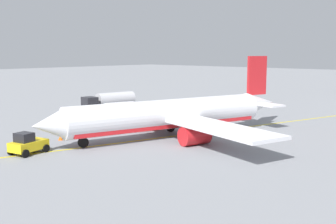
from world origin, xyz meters
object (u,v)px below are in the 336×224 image
Objects in this scene: airplane at (172,115)px; safety_cone_nose at (61,137)px; fuel_tanker at (110,101)px; pushback_tug at (28,144)px; refueling_worker at (103,113)px.

safety_cone_nose is at bearing -38.34° from airplane.
fuel_tanker is at bearing -143.71° from safety_cone_nose.
fuel_tanker reaches higher than pushback_tug.
safety_cone_nose is (10.17, -8.04, -2.25)m from airplane.
refueling_worker is 2.62× the size of safety_cone_nose.
airplane is 50.23× the size of safety_cone_nose.
pushback_tug is at bearing 31.80° from refueling_worker.
pushback_tug is at bearing -16.85° from airplane.
airplane is at bearing 79.90° from refueling_worker.
refueling_worker is (6.34, 5.68, -0.90)m from fuel_tanker.
safety_cone_nose is (13.13, 8.62, -0.50)m from refueling_worker.
refueling_worker reaches higher than safety_cone_nose.
pushback_tug is 6.02× the size of safety_cone_nose.
pushback_tug is 2.30× the size of refueling_worker.
fuel_tanker is at bearing -112.62° from airplane.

